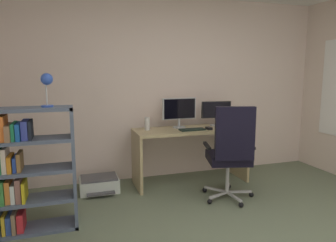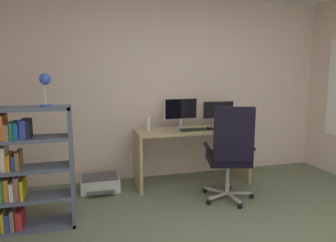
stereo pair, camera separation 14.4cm
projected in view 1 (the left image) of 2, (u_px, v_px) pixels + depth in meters
The scene contains 11 objects.
wall_back at pixel (170, 88), 4.45m from camera, with size 4.64×0.10×2.56m, color beige.
desk at pixel (191, 143), 4.19m from camera, with size 1.54×0.57×0.75m.
monitor_main at pixel (179, 110), 4.19m from camera, with size 0.49×0.18×0.41m.
monitor_secondary at pixel (216, 111), 4.37m from camera, with size 0.43×0.18×0.35m.
keyboard at pixel (192, 130), 4.04m from camera, with size 0.34×0.13×0.02m, color black.
computer_mouse at pixel (209, 128), 4.09m from camera, with size 0.06×0.10×0.03m, color black.
desktop_speaker at pixel (147, 124), 4.03m from camera, with size 0.07×0.07×0.17m, color silver.
office_chair at pixel (231, 150), 3.53m from camera, with size 0.63×0.63×1.14m.
bookshelf at pixel (27, 170), 2.86m from camera, with size 0.71×0.29×1.19m.
desk_lamp at pixel (47, 83), 2.80m from camera, with size 0.12×0.11×0.31m.
printer at pixel (99, 184), 3.91m from camera, with size 0.48×0.43×0.19m.
Camera 1 is at (-1.39, -1.77, 1.49)m, focal length 32.81 mm.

